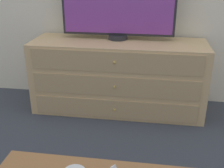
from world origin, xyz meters
The scene contains 2 objects.
ground_plane centered at (0.00, 0.00, 0.00)m, with size 12.00×12.00×0.00m, color #383D47.
dresser centered at (-0.07, -0.26, 0.31)m, with size 1.47×0.48×0.62m.
Camera 1 is at (0.21, -2.53, 1.21)m, focal length 45.00 mm.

